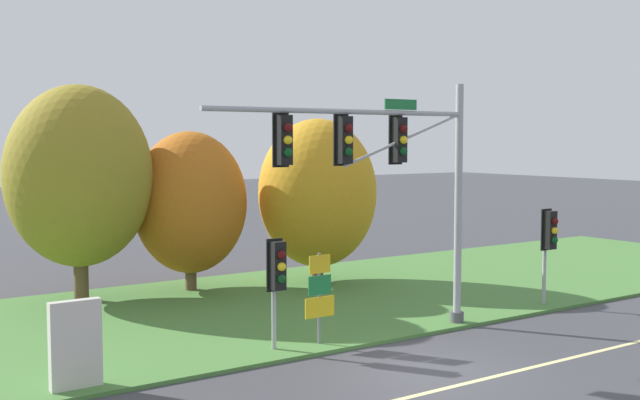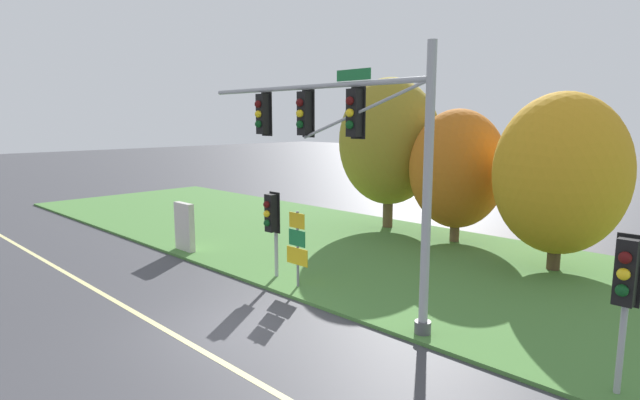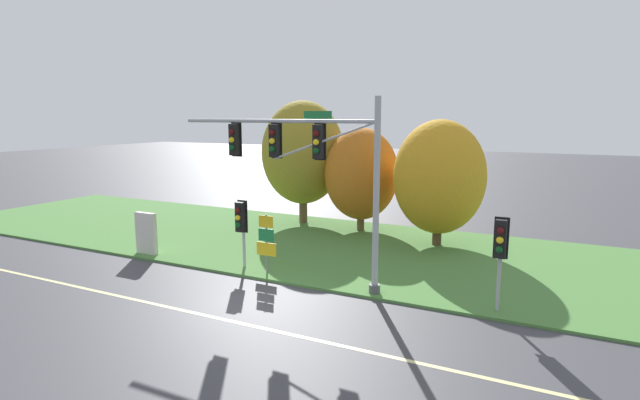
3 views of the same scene
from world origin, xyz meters
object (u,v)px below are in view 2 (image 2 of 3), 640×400
object	(u,v)px
pedestrian_signal_near_kerb	(626,281)
tree_left_of_mast	(457,169)
info_kiosk	(185,227)
pedestrian_signal_further_along	(272,217)
route_sign_post	(297,244)
tree_nearest_road	(389,142)
tree_behind_signpost	(560,174)
traffic_signal_mast	(344,139)

from	to	relation	value
pedestrian_signal_near_kerb	tree_left_of_mast	world-z (taller)	tree_left_of_mast
info_kiosk	pedestrian_signal_near_kerb	bearing A→B (deg)	-0.30
pedestrian_signal_near_kerb	info_kiosk	xyz separation A→B (m)	(-15.20, 0.08, -1.29)
pedestrian_signal_further_along	route_sign_post	size ratio (longest dim) A/B	1.19
tree_nearest_road	pedestrian_signal_near_kerb	bearing A→B (deg)	-37.48
route_sign_post	tree_nearest_road	bearing A→B (deg)	109.77
info_kiosk	pedestrian_signal_further_along	bearing A→B (deg)	1.62
tree_nearest_road	tree_left_of_mast	xyz separation A→B (m)	(3.79, -0.36, -1.01)
tree_left_of_mast	info_kiosk	distance (m)	11.41
pedestrian_signal_further_along	tree_left_of_mast	size ratio (longest dim) A/B	0.51
route_sign_post	info_kiosk	xyz separation A→B (m)	(-6.40, -0.09, -0.42)
tree_left_of_mast	tree_behind_signpost	bearing A→B (deg)	-16.14
tree_nearest_road	tree_left_of_mast	distance (m)	3.93
tree_behind_signpost	route_sign_post	bearing A→B (deg)	-124.22
pedestrian_signal_further_along	tree_behind_signpost	distance (m)	9.77
pedestrian_signal_further_along	pedestrian_signal_near_kerb	bearing A→B (deg)	-1.29
pedestrian_signal_near_kerb	tree_left_of_mast	bearing A→B (deg)	132.96
tree_behind_signpost	info_kiosk	world-z (taller)	tree_behind_signpost
route_sign_post	tree_behind_signpost	distance (m)	9.18
route_sign_post	tree_behind_signpost	size ratio (longest dim) A/B	0.39
pedestrian_signal_further_along	info_kiosk	xyz separation A→B (m)	(-5.15, -0.15, -1.06)
tree_behind_signpost	tree_nearest_road	bearing A→B (deg)	168.66
pedestrian_signal_near_kerb	pedestrian_signal_further_along	size ratio (longest dim) A/B	1.09
route_sign_post	pedestrian_signal_further_along	bearing A→B (deg)	177.34
route_sign_post	tree_left_of_mast	world-z (taller)	tree_left_of_mast
pedestrian_signal_near_kerb	route_sign_post	distance (m)	8.85
traffic_signal_mast	tree_left_of_mast	world-z (taller)	traffic_signal_mast
pedestrian_signal_near_kerb	tree_behind_signpost	size ratio (longest dim) A/B	0.51
traffic_signal_mast	tree_nearest_road	size ratio (longest dim) A/B	1.18
pedestrian_signal_near_kerb	info_kiosk	world-z (taller)	pedestrian_signal_near_kerb
info_kiosk	route_sign_post	bearing A→B (deg)	0.79
tree_nearest_road	info_kiosk	size ratio (longest dim) A/B	3.73
tree_nearest_road	tree_behind_signpost	distance (m)	8.51
route_sign_post	tree_behind_signpost	xyz separation A→B (m)	(5.05, 7.42, 1.95)
traffic_signal_mast	route_sign_post	xyz separation A→B (m)	(-2.09, 0.26, -3.26)
pedestrian_signal_near_kerb	tree_behind_signpost	xyz separation A→B (m)	(-3.76, 7.59, 1.09)
tree_nearest_road	pedestrian_signal_further_along	bearing A→B (deg)	-77.41
pedestrian_signal_near_kerb	tree_nearest_road	distance (m)	15.32
tree_left_of_mast	info_kiosk	xyz separation A→B (m)	(-6.92, -8.82, -2.15)
route_sign_post	tree_nearest_road	distance (m)	10.03
traffic_signal_mast	tree_nearest_road	distance (m)	10.78
route_sign_post	pedestrian_signal_near_kerb	bearing A→B (deg)	-1.09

